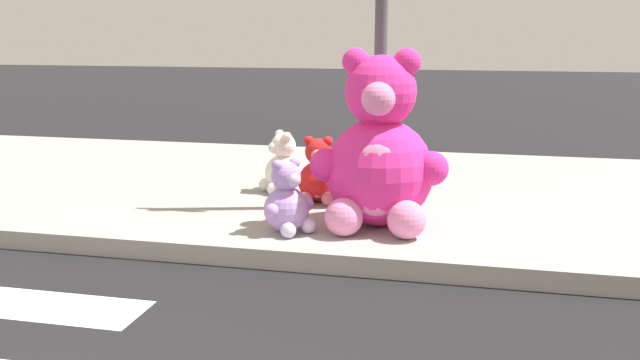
{
  "coord_description": "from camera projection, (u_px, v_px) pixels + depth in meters",
  "views": [
    {
      "loc": [
        1.81,
        -1.44,
        1.68
      ],
      "look_at": [
        0.65,
        3.6,
        0.55
      ],
      "focal_mm": 38.11,
      "sensor_mm": 36.0,
      "label": 1
    }
  ],
  "objects": [
    {
      "name": "sidewalk",
      "position": [
        293.0,
        190.0,
        7.06
      ],
      "size": [
        28.0,
        4.4,
        0.15
      ],
      "primitive_type": "cube",
      "color": "#9E9B93",
      "rests_on": "ground_plane"
    },
    {
      "name": "sign_pole",
      "position": [
        381.0,
        12.0,
        5.7
      ],
      "size": [
        0.56,
        0.11,
        3.2
      ],
      "color": "#4C4C51",
      "rests_on": "sidewalk"
    },
    {
      "name": "plush_pink_large",
      "position": [
        379.0,
        157.0,
        5.36
      ],
      "size": [
        1.09,
        0.96,
        1.41
      ],
      "color": "#F22D93",
      "rests_on": "sidewalk"
    },
    {
      "name": "plush_lavender",
      "position": [
        288.0,
        203.0,
        5.26
      ],
      "size": [
        0.42,
        0.41,
        0.58
      ],
      "color": "#B28CD8",
      "rests_on": "sidewalk"
    },
    {
      "name": "plush_white",
      "position": [
        282.0,
        168.0,
        6.6
      ],
      "size": [
        0.43,
        0.42,
        0.6
      ],
      "color": "white",
      "rests_on": "sidewalk"
    },
    {
      "name": "plush_red",
      "position": [
        318.0,
        176.0,
        6.2
      ],
      "size": [
        0.47,
        0.42,
        0.61
      ],
      "color": "red",
      "rests_on": "sidewalk"
    }
  ]
}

